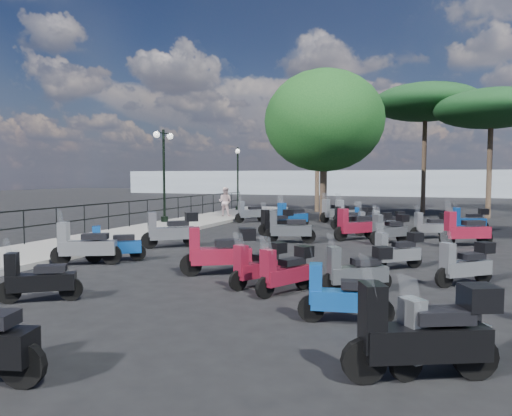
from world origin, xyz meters
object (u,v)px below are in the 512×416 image
(scooter_17, at_px, (365,218))
(pine_2, at_px, (318,114))
(lamp_post_2, at_px, (238,174))
(scooter_12, at_px, (343,298))
(scooter_16, at_px, (350,218))
(scooter_3, at_px, (171,230))
(scooter_15, at_px, (390,229))
(scooter_13, at_px, (220,252))
(scooter_11, at_px, (348,213))
(scooter_21, at_px, (355,226))
(scooter_19, at_px, (440,339))
(scooter_28, at_px, (465,231))
(scooter_9, at_px, (288,229))
(scooter_22, at_px, (387,223))
(scooter_4, at_px, (276,222))
(pine_0, at_px, (426,103))
(pedestrian_far, at_px, (225,202))
(scooter_8, at_px, (259,266))
(scooter_5, at_px, (250,213))
(scooter_31, at_px, (398,251))
(scooter_18, at_px, (423,334))
(scooter_20, at_px, (357,271))
(scooter_29, at_px, (469,220))
(broadleaf_tree, at_px, (324,121))
(scooter_32, at_px, (373,224))
(scooter_1, at_px, (84,246))
(scooter_10, at_px, (291,217))
(scooter_26, at_px, (465,265))
(scooter_30, at_px, (334,212))
(scooter_14, at_px, (286,271))
(scooter_7, at_px, (38,280))
(lamp_post_1, at_px, (164,169))
(scooter_23, at_px, (431,226))
(scooter_2, at_px, (115,246))

(scooter_17, distance_m, pine_2, 11.32)
(lamp_post_2, height_order, scooter_12, lamp_post_2)
(scooter_16, bearing_deg, scooter_3, 121.71)
(scooter_15, bearing_deg, scooter_13, 106.16)
(scooter_3, relative_size, scooter_17, 1.08)
(scooter_11, height_order, scooter_21, scooter_21)
(scooter_19, relative_size, scooter_28, 0.71)
(scooter_9, xyz_separation_m, scooter_22, (2.97, 3.88, -0.04))
(scooter_4, bearing_deg, pine_0, -74.88)
(pedestrian_far, bearing_deg, scooter_8, 118.41)
(scooter_5, relative_size, scooter_31, 1.13)
(scooter_15, height_order, scooter_18, scooter_18)
(scooter_3, relative_size, scooter_20, 1.15)
(scooter_16, relative_size, scooter_28, 0.89)
(scooter_29, distance_m, broadleaf_tree, 8.46)
(lamp_post_2, bearing_deg, broadleaf_tree, -54.48)
(lamp_post_2, height_order, scooter_19, lamp_post_2)
(pedestrian_far, xyz_separation_m, scooter_32, (8.31, -4.35, -0.48))
(scooter_3, xyz_separation_m, scooter_32, (5.81, 5.37, -0.11))
(pedestrian_far, xyz_separation_m, scooter_29, (11.92, -1.58, -0.45))
(scooter_1, relative_size, scooter_17, 1.17)
(scooter_19, bearing_deg, scooter_8, 3.07)
(pedestrian_far, relative_size, scooter_18, 0.93)
(scooter_9, xyz_separation_m, scooter_15, (3.28, 1.14, -0.00))
(scooter_28, bearing_deg, scooter_20, 133.75)
(scooter_10, height_order, scooter_28, scooter_28)
(lamp_post_2, xyz_separation_m, scooter_4, (5.84, -9.90, -1.95))
(scooter_15, bearing_deg, scooter_16, -19.05)
(scooter_29, bearing_deg, scooter_28, 157.02)
(scooter_16, xyz_separation_m, pine_2, (-3.64, 9.46, 5.85))
(scooter_20, relative_size, pine_0, 0.17)
(scooter_12, distance_m, scooter_32, 11.09)
(scooter_11, height_order, scooter_22, scooter_11)
(scooter_19, relative_size, scooter_26, 0.99)
(scooter_30, bearing_deg, scooter_29, -160.70)
(scooter_1, bearing_deg, scooter_14, -125.53)
(pedestrian_far, xyz_separation_m, scooter_7, (3.60, -16.17, -0.52))
(scooter_31, bearing_deg, scooter_16, -24.49)
(lamp_post_2, distance_m, scooter_4, 11.66)
(lamp_post_1, xyz_separation_m, pedestrian_far, (1.45, 3.78, -1.70))
(pine_0, height_order, pine_2, pine_0)
(scooter_9, relative_size, scooter_23, 1.23)
(scooter_22, distance_m, scooter_31, 7.22)
(scooter_2, height_order, scooter_28, scooter_28)
(scooter_16, bearing_deg, scooter_30, -2.26)
(scooter_17, bearing_deg, scooter_9, 97.24)
(scooter_4, relative_size, scooter_23, 0.96)
(scooter_29, bearing_deg, scooter_32, 110.56)
(scooter_20, bearing_deg, scooter_13, 46.69)
(scooter_9, distance_m, scooter_22, 4.88)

